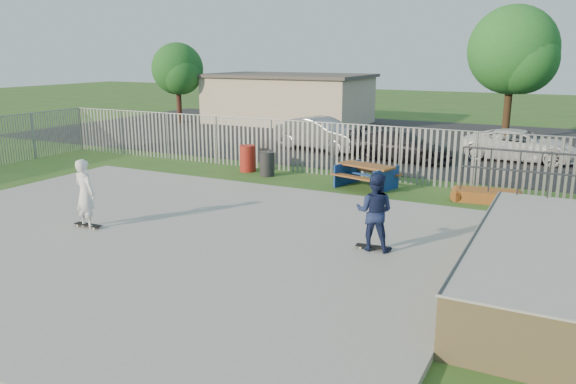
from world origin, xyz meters
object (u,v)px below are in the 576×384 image
at_px(tree_left, 178,69).
at_px(skater_navy, 375,212).
at_px(trash_bin_red, 248,158).
at_px(car_dark, 401,146).
at_px(picnic_table, 366,176).
at_px(funbox, 486,196).
at_px(skater_white, 85,194).
at_px(tree_mid, 513,50).
at_px(car_silver, 321,134).
at_px(car_white, 520,145).
at_px(trash_bin_grey, 267,164).

bearing_deg(tree_left, skater_navy, -43.07).
bearing_deg(trash_bin_red, car_dark, 46.04).
xyz_separation_m(picnic_table, car_dark, (-0.34, 5.43, 0.25)).
bearing_deg(funbox, trash_bin_red, 169.00).
distance_m(funbox, car_dark, 6.97).
bearing_deg(funbox, tree_left, 142.61).
height_order(funbox, skater_white, skater_white).
bearing_deg(tree_mid, trash_bin_red, -121.95).
bearing_deg(car_silver, skater_white, -167.11).
bearing_deg(car_silver, tree_mid, -31.79).
distance_m(picnic_table, tree_left, 21.62).
distance_m(car_white, skater_navy, 14.10).
relative_size(trash_bin_grey, tree_left, 0.18).
bearing_deg(tree_mid, funbox, -85.74).
xyz_separation_m(picnic_table, skater_navy, (2.39, -6.28, 0.63)).
xyz_separation_m(car_silver, car_white, (8.65, 1.47, -0.11)).
bearing_deg(trash_bin_red, picnic_table, -5.94).
bearing_deg(car_silver, car_white, -66.27).
bearing_deg(car_dark, car_white, -60.34).
bearing_deg(tree_mid, car_white, -77.79).
bearing_deg(skater_white, car_silver, -82.39).
relative_size(funbox, car_silver, 0.40).
distance_m(trash_bin_grey, skater_navy, 9.05).
bearing_deg(car_dark, trash_bin_red, 139.18).
relative_size(car_silver, car_dark, 1.07).
relative_size(car_white, skater_white, 2.66).
bearing_deg(car_dark, tree_mid, -19.38).
height_order(picnic_table, skater_navy, skater_navy).
distance_m(trash_bin_grey, car_dark, 6.43).
relative_size(picnic_table, tree_left, 0.44).
height_order(trash_bin_grey, tree_left, tree_left).
bearing_deg(trash_bin_grey, skater_white, -95.24).
relative_size(funbox, trash_bin_red, 1.84).
bearing_deg(picnic_table, trash_bin_grey, -166.16).
relative_size(picnic_table, trash_bin_red, 2.21).
xyz_separation_m(trash_bin_red, tree_left, (-12.44, 11.78, 2.99)).
distance_m(tree_left, tree_mid, 20.54).
distance_m(car_silver, skater_navy, 14.25).
distance_m(picnic_table, car_silver, 7.66).
bearing_deg(skater_navy, car_silver, -67.08).
distance_m(funbox, tree_mid, 14.21).
xyz_separation_m(trash_bin_red, car_silver, (0.63, 5.70, 0.28)).
height_order(picnic_table, tree_mid, tree_mid).
bearing_deg(skater_navy, trash_bin_grey, -50.89).
relative_size(funbox, tree_left, 0.36).
xyz_separation_m(car_silver, skater_navy, (6.82, -12.51, 0.25)).
bearing_deg(car_white, skater_white, 151.33).
distance_m(trash_bin_grey, car_white, 11.16).
bearing_deg(car_silver, picnic_table, -130.48).
bearing_deg(car_silver, trash_bin_grey, -161.66).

